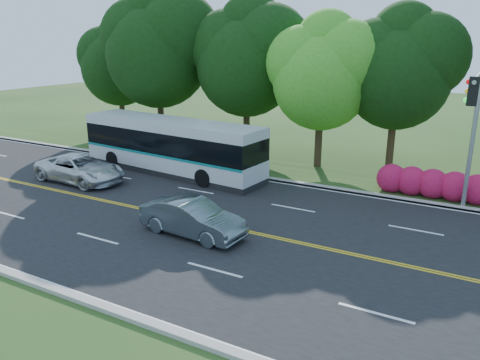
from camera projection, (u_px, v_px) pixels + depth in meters
The scene contains 11 objects.
ground at pixel (271, 237), 18.82m from camera, with size 120.00×120.00×0.00m, color #234316.
road at pixel (271, 237), 18.81m from camera, with size 60.00×14.00×0.02m, color black.
curb_north at pixel (328, 188), 24.79m from camera, with size 60.00×0.30×0.15m, color #ABA49A.
curb_south at pixel (160, 328), 12.80m from camera, with size 60.00×0.30×0.15m, color #ABA49A.
grass_verge at pixel (339, 179), 26.35m from camera, with size 60.00×4.00×0.10m, color #234316.
lane_markings at pixel (269, 236), 18.85m from camera, with size 57.60×13.82×0.00m.
tree_row at pixel (281, 54), 29.41m from camera, with size 44.70×9.10×13.84m.
traffic_signal at pixel (474, 115), 19.00m from camera, with size 0.42×6.10×7.00m.
transit_bus at pixel (171, 147), 27.44m from camera, with size 12.16×3.83×3.13m.
sedan at pixel (193, 218), 18.79m from camera, with size 1.56×4.47×1.47m, color slate.
suv at pixel (80, 168), 25.87m from camera, with size 2.46×5.33×1.48m, color silver.
Camera 1 is at (7.26, -15.80, 7.66)m, focal length 35.00 mm.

